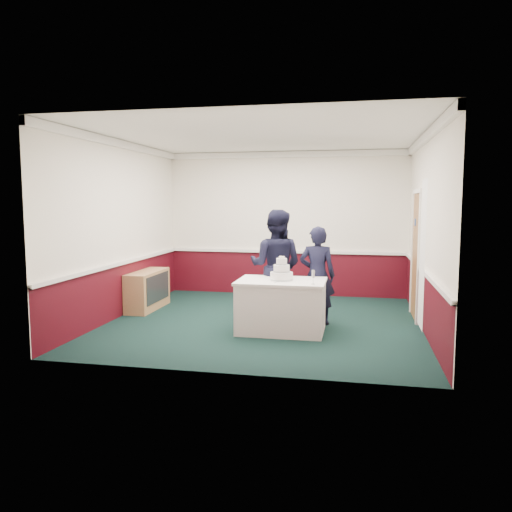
% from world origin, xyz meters
% --- Properties ---
extents(ground, '(5.00, 5.00, 0.00)m').
position_xyz_m(ground, '(0.00, 0.00, 0.00)').
color(ground, black).
rests_on(ground, ground).
extents(room_shell, '(5.00, 5.00, 3.00)m').
position_xyz_m(room_shell, '(0.08, 0.61, 1.97)').
color(room_shell, white).
rests_on(room_shell, ground).
extents(sideboard, '(0.41, 1.20, 0.70)m').
position_xyz_m(sideboard, '(-2.28, 0.57, 0.35)').
color(sideboard, tan).
rests_on(sideboard, ground).
extents(cake_table, '(1.32, 0.92, 0.79)m').
position_xyz_m(cake_table, '(0.37, -0.52, 0.40)').
color(cake_table, white).
rests_on(cake_table, ground).
extents(wedding_cake, '(0.35, 0.35, 0.36)m').
position_xyz_m(wedding_cake, '(0.37, -0.52, 0.90)').
color(wedding_cake, white).
rests_on(wedding_cake, cake_table).
extents(cake_knife, '(0.10, 0.21, 0.00)m').
position_xyz_m(cake_knife, '(0.34, -0.72, 0.79)').
color(cake_knife, silver).
rests_on(cake_knife, cake_table).
extents(champagne_flute, '(0.05, 0.05, 0.21)m').
position_xyz_m(champagne_flute, '(0.87, -0.80, 0.93)').
color(champagne_flute, silver).
rests_on(champagne_flute, cake_table).
extents(person_man, '(0.97, 0.80, 1.84)m').
position_xyz_m(person_man, '(0.18, 0.11, 0.92)').
color(person_man, black).
rests_on(person_man, ground).
extents(person_woman, '(0.58, 0.39, 1.58)m').
position_xyz_m(person_woman, '(0.86, 0.06, 0.79)').
color(person_woman, black).
rests_on(person_woman, ground).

